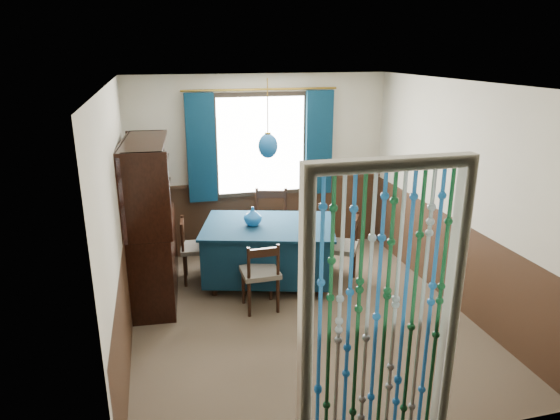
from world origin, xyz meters
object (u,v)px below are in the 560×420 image
object	(u,v)px
chair_near	(261,274)
chair_right	(342,247)
vase_table	(253,217)
pendant_lamp	(268,146)
chair_left	(194,248)
dining_table	(269,249)
bowl_shelf	(153,199)
vase_sideboard	(154,206)
sideboard	(152,245)
chair_far	(271,223)

from	to	relation	value
chair_near	chair_right	distance (m)	1.19
vase_table	chair_right	bearing A→B (deg)	-14.73
pendant_lamp	chair_near	bearing A→B (deg)	-110.07
chair_left	chair_near	bearing A→B (deg)	39.84
chair_near	vase_table	distance (m)	0.82
chair_left	pendant_lamp	xyz separation A→B (m)	(0.89, -0.26, 1.30)
dining_table	chair_right	world-z (taller)	chair_right
bowl_shelf	vase_sideboard	size ratio (longest dim) A/B	1.12
vase_table	bowl_shelf	world-z (taller)	bowl_shelf
dining_table	vase_sideboard	world-z (taller)	vase_sideboard
vase_sideboard	vase_table	bearing A→B (deg)	-9.64
chair_left	sideboard	size ratio (longest dim) A/B	0.44
vase_table	bowl_shelf	distance (m)	1.29
chair_right	bowl_shelf	distance (m)	2.36
dining_table	chair_left	world-z (taller)	chair_left
dining_table	pendant_lamp	bearing A→B (deg)	-100.58
chair_near	chair_right	xyz separation A→B (m)	(1.12, 0.42, 0.04)
sideboard	bowl_shelf	xyz separation A→B (m)	(0.06, -0.36, 0.66)
chair_right	bowl_shelf	size ratio (longest dim) A/B	3.92
chair_left	bowl_shelf	distance (m)	1.16
sideboard	pendant_lamp	bearing A→B (deg)	4.53
chair_left	vase_sideboard	bearing A→B (deg)	-80.14
chair_right	pendant_lamp	distance (m)	1.56
chair_left	vase_table	xyz separation A→B (m)	(0.70, -0.23, 0.43)
chair_far	chair_right	xyz separation A→B (m)	(0.67, -0.96, -0.04)
vase_sideboard	chair_left	bearing A→B (deg)	4.90
chair_near	sideboard	size ratio (longest dim) A/B	0.44
chair_far	vase_table	size ratio (longest dim) A/B	4.62
chair_near	pendant_lamp	xyz separation A→B (m)	(0.24, 0.67, 1.30)
bowl_shelf	sideboard	bearing A→B (deg)	99.44
dining_table	vase_table	xyz separation A→B (m)	(-0.19, 0.03, 0.43)
dining_table	chair_far	world-z (taller)	chair_far
chair_left	chair_right	distance (m)	1.84
vase_table	chair_left	bearing A→B (deg)	161.66
chair_far	sideboard	world-z (taller)	sideboard
chair_near	sideboard	distance (m)	1.34
chair_right	vase_table	xyz separation A→B (m)	(-1.06, 0.28, 0.39)
pendant_lamp	bowl_shelf	world-z (taller)	pendant_lamp
dining_table	chair_left	size ratio (longest dim) A/B	2.23
chair_right	bowl_shelf	xyz separation A→B (m)	(-2.21, -0.12, 0.83)
dining_table	bowl_shelf	xyz separation A→B (m)	(-1.34, -0.37, 0.86)
chair_near	pendant_lamp	distance (m)	1.48
chair_left	vase_sideboard	distance (m)	0.75
vase_table	pendant_lamp	bearing A→B (deg)	-8.72
chair_left	pendant_lamp	world-z (taller)	pendant_lamp
chair_near	vase_sideboard	world-z (taller)	vase_sideboard
pendant_lamp	vase_sideboard	size ratio (longest dim) A/B	4.45
dining_table	bowl_shelf	distance (m)	1.63
vase_table	bowl_shelf	xyz separation A→B (m)	(-1.15, -0.40, 0.43)
chair_right	chair_near	bearing A→B (deg)	139.35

